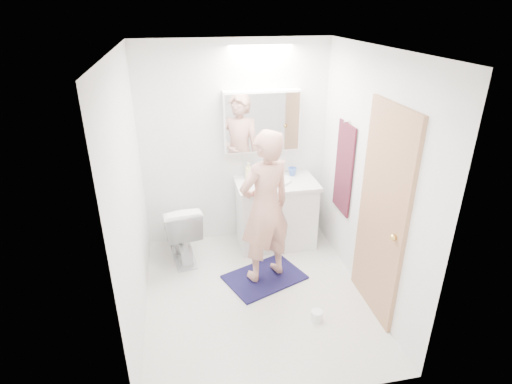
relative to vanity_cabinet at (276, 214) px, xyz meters
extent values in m
plane|color=silver|center=(-0.44, -0.96, -0.39)|extent=(2.50, 2.50, 0.00)
plane|color=white|center=(-0.44, -0.96, 2.01)|extent=(2.50, 2.50, 0.00)
plane|color=white|center=(-0.44, 0.29, 0.81)|extent=(2.50, 0.00, 2.50)
plane|color=white|center=(-0.44, -2.21, 0.81)|extent=(2.50, 0.00, 2.50)
plane|color=white|center=(-1.54, -0.96, 0.81)|extent=(0.00, 2.50, 2.50)
plane|color=white|center=(0.66, -0.96, 0.81)|extent=(0.00, 2.50, 2.50)
cube|color=silver|center=(0.00, 0.00, 0.00)|extent=(0.90, 0.55, 0.78)
cube|color=white|center=(0.00, 0.00, 0.41)|extent=(0.95, 0.58, 0.04)
cylinder|color=white|center=(0.00, 0.03, 0.45)|extent=(0.36, 0.36, 0.03)
cylinder|color=silver|center=(0.00, 0.22, 0.51)|extent=(0.02, 0.02, 0.16)
cube|color=white|center=(-0.14, 0.21, 1.11)|extent=(0.88, 0.14, 0.70)
cube|color=silver|center=(-0.14, 0.13, 1.11)|extent=(0.84, 0.01, 0.66)
imported|color=white|center=(-1.15, -0.11, -0.02)|extent=(0.51, 0.77, 0.73)
cube|color=#16143F|center=(-0.29, -0.70, -0.38)|extent=(0.95, 0.81, 0.02)
imported|color=tan|center=(-0.29, -0.70, 0.47)|extent=(0.69, 0.58, 1.62)
cube|color=tan|center=(0.64, -1.31, 0.61)|extent=(0.04, 0.80, 2.00)
sphere|color=gold|center=(0.60, -1.61, 0.56)|extent=(0.06, 0.06, 0.06)
cube|color=black|center=(0.64, -0.41, 0.71)|extent=(0.02, 0.42, 1.00)
cylinder|color=silver|center=(0.63, -0.41, 1.23)|extent=(0.07, 0.02, 0.02)
imported|color=#F2E99C|center=(-0.31, 0.15, 0.53)|extent=(0.10, 0.10, 0.21)
imported|color=#548DB4|center=(-0.24, 0.18, 0.52)|extent=(0.09, 0.09, 0.18)
imported|color=#426BC7|center=(0.24, 0.16, 0.48)|extent=(0.12, 0.12, 0.10)
cylinder|color=white|center=(0.06, -1.43, -0.34)|extent=(0.11, 0.11, 0.10)
camera|label=1|loc=(-1.10, -4.28, 2.34)|focal=28.82mm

